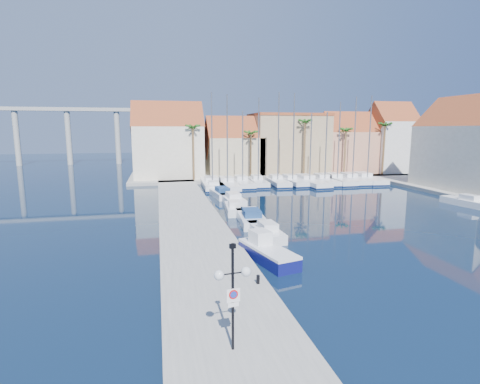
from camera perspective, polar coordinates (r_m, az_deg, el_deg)
The scene contains 37 objects.
ground at distance 26.33m, azimuth 15.66°, elevation -11.00°, with size 260.00×260.00×0.00m, color black.
quay_west at distance 36.36m, azimuth -7.48°, elevation -4.58°, with size 6.00×77.00×0.50m, color gray.
shore_north at distance 73.54m, azimuth 5.02°, elevation 2.64°, with size 54.00×16.00×0.50m, color gray.
lamp_post at distance 14.72m, azimuth -1.11°, elevation -13.39°, with size 1.47×0.52×4.35m.
bollard at distance 21.62m, azimuth 2.77°, elevation -13.16°, with size 0.20×0.20×0.49m, color black.
fishing_boat at distance 26.51m, azimuth 4.11°, elevation -9.04°, with size 3.15×5.80×1.93m.
motorboat_west_0 at distance 32.12m, azimuth 3.95°, elevation -5.95°, with size 2.06×5.77×1.40m.
motorboat_west_1 at distance 36.98m, azimuth 1.64°, elevation -3.85°, with size 2.95×7.40×1.40m.
motorboat_west_2 at distance 41.15m, azimuth -0.93°, elevation -2.46°, with size 2.25×5.49×1.40m.
motorboat_west_3 at distance 46.49m, azimuth -1.19°, elevation -1.06°, with size 2.39×6.75×1.40m.
motorboat_west_4 at distance 50.91m, azimuth -2.87°, elevation -0.14°, with size 2.77×7.05×1.40m.
motorboat_west_5 at distance 56.66m, azimuth -4.11°, elevation 0.84°, with size 2.49×6.74×1.40m.
motorboat_west_6 at distance 61.42m, azimuth -4.80°, elevation 1.51°, with size 1.77×5.35×1.40m.
motorboat_east_1 at distance 52.39m, azimuth 31.15°, elevation -1.25°, with size 2.65×5.82×1.40m.
sailboat_0 at distance 58.97m, azimuth -4.28°, elevation 1.26°, with size 3.51×11.59×14.53m.
sailboat_1 at distance 58.42m, azimuth -1.99°, elevation 1.20°, with size 3.82×11.61×14.20m.
sailboat_2 at distance 60.27m, azimuth 0.30°, elevation 1.46°, with size 2.75×9.63×11.84m.
sailboat_3 at distance 60.87m, azimuth 2.70°, elevation 1.59°, with size 2.79×8.68×13.92m.
sailboat_4 at distance 61.70m, azimuth 5.62°, elevation 1.65°, with size 2.99×9.61×14.79m.
sailboat_5 at distance 62.23m, azimuth 7.82°, elevation 1.69°, with size 2.97×9.03×14.69m.
sailboat_6 at distance 62.48m, azimuth 10.28°, elevation 1.58°, with size 3.82×11.46×11.52m.
sailboat_7 at distance 64.34m, azimuth 12.60°, elevation 1.74°, with size 3.10×9.96×11.77m.
sailboat_8 at distance 65.37m, azimuth 14.36°, elevation 1.80°, with size 2.91×10.67×13.45m.
sailboat_9 at distance 66.80m, azimuth 16.54°, elevation 1.88°, with size 3.33×10.40×14.35m.
sailboat_10 at distance 68.18m, azimuth 18.58°, elevation 1.92°, with size 3.78×11.15×14.52m.
building_0 at distance 68.72m, azimuth -10.90°, elevation 7.27°, with size 12.30×9.00×13.50m.
building_1 at distance 70.14m, azimuth -0.96°, elevation 6.48°, with size 10.30×8.00×11.00m.
building_2 at distance 74.02m, azimuth 7.33°, elevation 7.31°, with size 14.20×10.20×11.50m.
building_3 at distance 78.00m, azimuth 15.96°, elevation 6.84°, with size 10.30×8.00×12.00m.
building_4 at distance 81.78m, azimuth 21.94°, elevation 7.41°, with size 8.30×8.00×14.00m.
building_6 at distance 63.39m, azimuth 31.63°, elevation 5.84°, with size 9.00×14.30×13.50m.
palm_0 at distance 63.92m, azimuth -7.20°, elevation 9.50°, with size 2.60×2.60×10.15m.
palm_1 at distance 65.61m, azimuth 1.64°, elevation 8.74°, with size 2.60×2.60×9.15m.
palm_2 at distance 68.72m, azimuth 9.90°, elevation 10.21°, with size 2.60×2.60×11.15m.
palm_3 at distance 72.12m, azimuth 15.83°, elevation 8.84°, with size 2.60×2.60×9.65m.
palm_4 at distance 76.20m, azimuth 21.25°, elevation 9.29°, with size 2.60×2.60×10.65m.
viaduct at distance 107.16m, azimuth -27.47°, elevation 9.14°, with size 48.00×2.20×14.45m.
Camera 1 is at (-11.90, -21.65, 9.10)m, focal length 28.00 mm.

